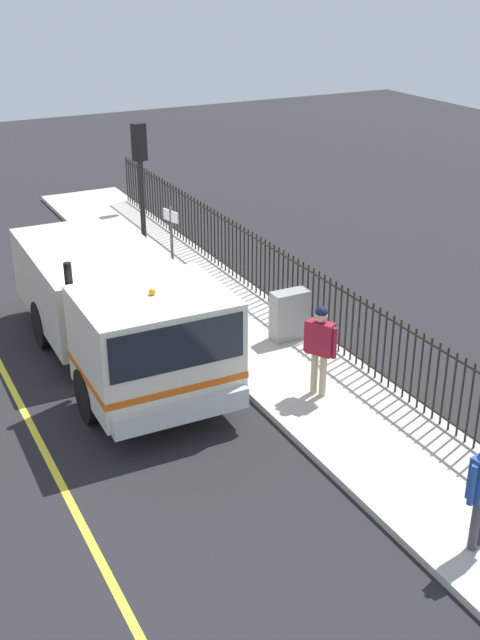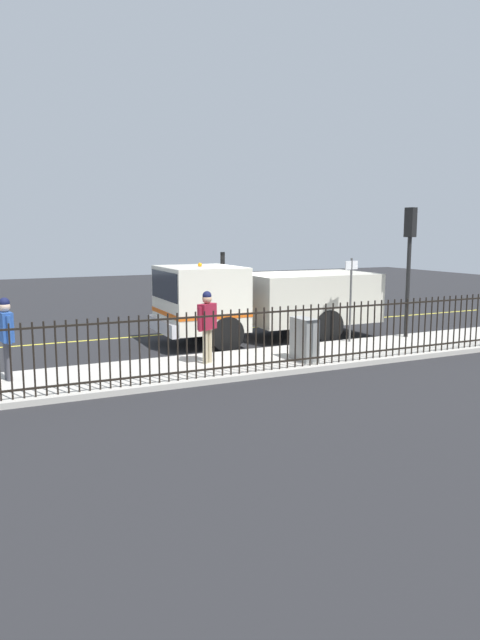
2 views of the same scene
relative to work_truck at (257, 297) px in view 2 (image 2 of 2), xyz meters
The scene contains 11 objects.
ground_plane 1.33m from the work_truck, 121.66° to the left, with size 54.31×54.31×0.00m, color #232326.
sidewalk_slab 3.16m from the work_truck, ahead, with size 2.57×24.69×0.12m, color #B7B2A8.
lane_marking 2.50m from the work_truck, behind, with size 0.12×22.22×0.01m, color yellow.
work_truck is the anchor object (origin of this frame).
worker_standing 3.84m from the work_truck, 45.15° to the right, with size 0.44×0.56×1.72m.
pedestrian_distant 7.53m from the work_truck, 71.42° to the right, with size 0.64×0.30×1.75m.
iron_fence 4.03m from the work_truck, ahead, with size 0.04×21.02×1.44m.
traffic_light_near 4.68m from the work_truck, 63.25° to the left, with size 0.33×0.26×3.79m.
utility_cabinet 3.54m from the work_truck, ahead, with size 0.79×0.37×1.04m, color gray.
traffic_cone 4.13m from the work_truck, 119.12° to the left, with size 0.42×0.42×0.60m, color orange.
street_sign 2.76m from the work_truck, 46.25° to the left, with size 0.15×0.49×2.37m.
Camera 2 is at (15.54, -8.16, 3.23)m, focal length 32.90 mm.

